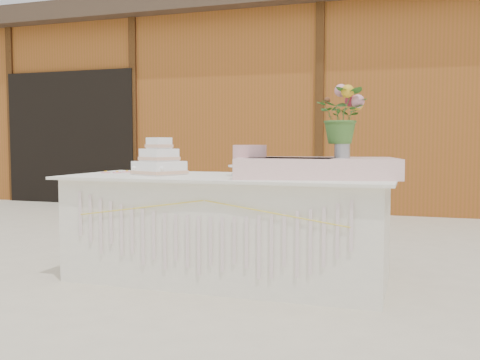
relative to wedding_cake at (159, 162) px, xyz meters
name	(u,v)px	position (x,y,z in m)	size (l,w,h in m)	color
ground	(228,279)	(0.54, 0.02, -0.87)	(80.00, 80.00, 0.00)	beige
barn	(338,106)	(0.53, 6.01, 0.81)	(12.60, 4.60, 3.30)	brown
cake_table	(227,228)	(0.54, 0.01, -0.48)	(2.40, 1.00, 0.77)	silver
wedding_cake	(159,162)	(0.00, 0.00, 0.00)	(0.41, 0.41, 0.28)	white
pink_cake_stand	(250,159)	(0.70, 0.07, 0.03)	(0.31, 0.31, 0.23)	white
satin_runner	(316,168)	(1.19, 0.04, -0.03)	(1.09, 0.63, 0.14)	#FFD4CD
flower_vase	(342,147)	(1.37, 0.05, 0.12)	(0.11, 0.11, 0.15)	#ABABB0
bouquet	(343,109)	(1.37, 0.05, 0.38)	(0.34, 0.29, 0.38)	#3F6F2C
loose_flowers	(117,171)	(-0.46, 0.17, -0.09)	(0.15, 0.35, 0.02)	pink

